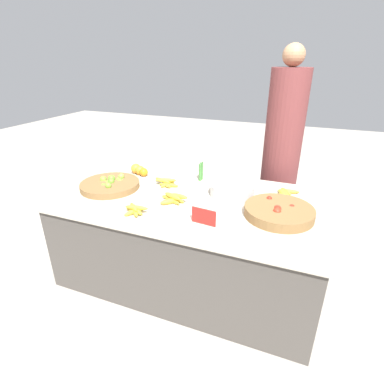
{
  "coord_description": "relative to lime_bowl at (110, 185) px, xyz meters",
  "views": [
    {
      "loc": [
        0.69,
        -1.74,
        1.52
      ],
      "look_at": [
        0.0,
        0.0,
        0.68
      ],
      "focal_mm": 28.0,
      "sensor_mm": 36.0,
      "label": 1
    }
  ],
  "objects": [
    {
      "name": "ground_plane",
      "position": [
        0.64,
        0.05,
        -0.65
      ],
      "size": [
        12.0,
        12.0,
        0.0
      ],
      "primitive_type": "plane",
      "color": "#ADA599"
    },
    {
      "name": "orange_pile",
      "position": [
        0.06,
        0.33,
        0.01
      ],
      "size": [
        0.17,
        0.11,
        0.08
      ],
      "color": "orange",
      "rests_on": "market_table"
    },
    {
      "name": "vendor_person",
      "position": [
        1.14,
        0.87,
        0.1
      ],
      "size": [
        0.31,
        0.31,
        1.62
      ],
      "color": "brown",
      "rests_on": "ground_plane"
    },
    {
      "name": "tomato_basket",
      "position": [
        1.23,
        0.01,
        0.01
      ],
      "size": [
        0.42,
        0.42,
        0.08
      ],
      "color": "olive",
      "rests_on": "market_table"
    },
    {
      "name": "market_table",
      "position": [
        0.64,
        0.05,
        -0.34
      ],
      "size": [
        1.82,
        1.06,
        0.63
      ],
      "color": "#4C4742",
      "rests_on": "ground_plane"
    },
    {
      "name": "banana_bunch_middle_right",
      "position": [
        0.37,
        0.19,
        -0.0
      ],
      "size": [
        0.22,
        0.14,
        0.06
      ],
      "color": "gold",
      "rests_on": "market_table"
    },
    {
      "name": "banana_bunch_front_left",
      "position": [
        1.23,
        0.36,
        -0.01
      ],
      "size": [
        0.16,
        0.17,
        0.03
      ],
      "color": "gold",
      "rests_on": "market_table"
    },
    {
      "name": "banana_bunch_back_center",
      "position": [
        0.54,
        -0.05,
        -0.0
      ],
      "size": [
        0.2,
        0.16,
        0.06
      ],
      "color": "gold",
      "rests_on": "market_table"
    },
    {
      "name": "veg_bundle",
      "position": [
        0.58,
        0.4,
        0.05
      ],
      "size": [
        0.02,
        0.07,
        0.14
      ],
      "color": "#428438",
      "rests_on": "market_table"
    },
    {
      "name": "banana_bunch_front_right",
      "position": [
        0.39,
        -0.28,
        -0.0
      ],
      "size": [
        0.16,
        0.15,
        0.05
      ],
      "color": "gold",
      "rests_on": "market_table"
    },
    {
      "name": "lime_bowl",
      "position": [
        0.0,
        0.0,
        0.0
      ],
      "size": [
        0.43,
        0.43,
        0.08
      ],
      "color": "olive",
      "rests_on": "market_table"
    },
    {
      "name": "price_sign",
      "position": [
        0.83,
        -0.25,
        0.03
      ],
      "size": [
        0.15,
        0.02,
        0.1
      ],
      "rotation": [
        0.0,
        0.0,
        -0.1
      ],
      "color": "red",
      "rests_on": "market_table"
    },
    {
      "name": "metal_bowl",
      "position": [
        0.89,
        0.2,
        0.02
      ],
      "size": [
        0.31,
        0.31,
        0.09
      ],
      "color": "silver",
      "rests_on": "market_table"
    }
  ]
}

